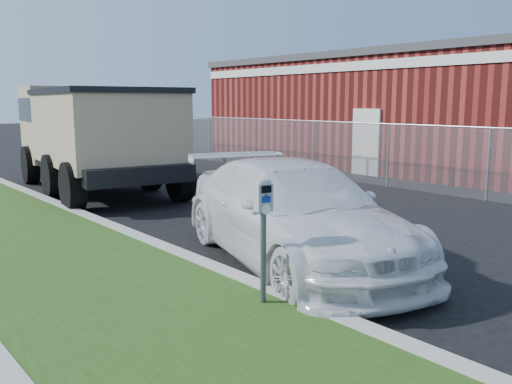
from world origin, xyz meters
TOP-DOWN VIEW (x-y plane):
  - ground at (0.00, 0.00)m, footprint 120.00×120.00m
  - chainlink_fence at (6.00, 7.00)m, footprint 0.06×30.06m
  - brick_building at (12.00, 8.00)m, footprint 9.20×14.20m
  - parking_meter at (-2.95, -1.01)m, footprint 0.22×0.17m
  - white_wagon at (-1.26, 0.33)m, footprint 3.51×5.63m
  - dump_truck at (-0.78, 8.89)m, footprint 3.71×7.61m

SIDE VIEW (x-z plane):
  - ground at x=0.00m, z-range 0.00..0.00m
  - white_wagon at x=-1.26m, z-range 0.00..1.52m
  - parking_meter at x=-2.95m, z-range 0.46..1.90m
  - chainlink_fence at x=6.00m, z-range -13.74..16.26m
  - dump_truck at x=-0.78m, z-range 0.18..3.05m
  - brick_building at x=12.00m, z-range 0.04..4.21m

